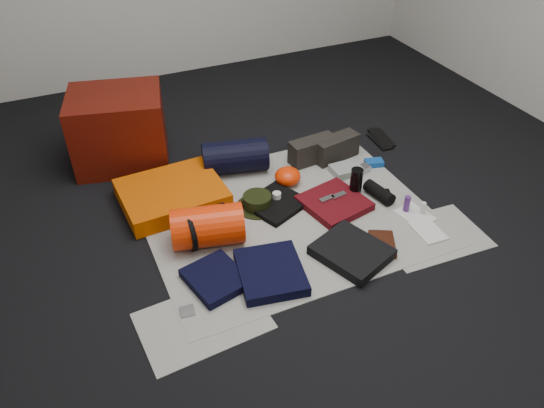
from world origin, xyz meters
name	(u,v)px	position (x,y,z in m)	size (l,w,h in m)	color
floor	(287,217)	(0.00, 0.00, -0.01)	(4.50, 4.50, 0.02)	black
newspaper_mat	(287,215)	(0.00, 0.00, 0.00)	(1.60, 1.30, 0.01)	#B3B1A5
newspaper_sheet_front_left	(203,321)	(-0.70, -0.55, 0.00)	(0.58, 0.40, 0.00)	#B3B1A5
newspaper_sheet_front_right	(431,236)	(0.65, -0.50, 0.00)	(0.58, 0.40, 0.00)	#B3B1A5
red_cabinet	(119,129)	(-0.74, 0.99, 0.24)	(0.58, 0.48, 0.48)	#520E06
sleeping_pad	(172,194)	(-0.57, 0.40, 0.06)	(0.59, 0.48, 0.11)	#CB4D02
stuff_sack	(208,226)	(-0.50, -0.04, 0.12)	(0.22, 0.22, 0.38)	red
sack_strap_left	(190,232)	(-0.60, -0.04, 0.11)	(0.22, 0.22, 0.03)	black
sack_strap_right	(225,222)	(-0.40, -0.04, 0.11)	(0.22, 0.22, 0.03)	black
navy_duffel	(235,157)	(-0.11, 0.56, 0.11)	(0.22, 0.22, 0.41)	black
boonie_brim	(257,206)	(-0.13, 0.14, 0.01)	(0.26, 0.26, 0.01)	black
boonie_crown	(257,201)	(-0.13, 0.14, 0.05)	(0.17, 0.17, 0.07)	black
hiking_boot_left	(313,150)	(0.41, 0.46, 0.09)	(0.32, 0.12, 0.16)	black
hiking_boot_right	(336,148)	(0.56, 0.42, 0.09)	(0.32, 0.12, 0.16)	black
flip_flop_left	(380,142)	(0.96, 0.48, 0.01)	(0.09, 0.23, 0.01)	black
flip_flop_right	(381,138)	(0.99, 0.52, 0.01)	(0.10, 0.27, 0.01)	black
trousers_navy_a	(216,278)	(-0.56, -0.34, 0.03)	(0.26, 0.30, 0.05)	black
trousers_navy_b	(271,272)	(-0.29, -0.42, 0.03)	(0.32, 0.37, 0.06)	black
trousers_charcoal	(352,252)	(0.16, -0.46, 0.03)	(0.31, 0.36, 0.06)	black
black_tshirt	(276,203)	(-0.02, 0.11, 0.02)	(0.31, 0.29, 0.03)	black
red_shirt	(334,203)	(0.29, -0.04, 0.03)	(0.34, 0.34, 0.05)	#50080E
orange_stuff_sack	(288,176)	(0.14, 0.29, 0.06)	(0.16, 0.16, 0.11)	red
first_aid_pouch	(346,170)	(0.53, 0.24, 0.03)	(0.19, 0.14, 0.05)	gray
water_bottle	(356,183)	(0.46, 0.01, 0.10)	(0.07, 0.07, 0.19)	black
speaker	(379,193)	(0.58, -0.08, 0.05)	(0.08, 0.08, 0.20)	black
compact_camera	(362,170)	(0.63, 0.20, 0.03)	(0.11, 0.06, 0.04)	#A5A5A9
cyan_case	(374,163)	(0.75, 0.24, 0.02)	(0.12, 0.07, 0.04)	#0F4492
toiletry_purple	(407,204)	(0.65, -0.26, 0.06)	(0.04, 0.04, 0.11)	#4A216B
toiletry_clear	(423,208)	(0.72, -0.32, 0.05)	(0.03, 0.03, 0.08)	silver
paperback_book	(382,244)	(0.35, -0.46, 0.02)	(0.13, 0.20, 0.03)	black
map_booklet	(428,231)	(0.65, -0.46, 0.01)	(0.14, 0.20, 0.01)	silver
map_printout	(415,215)	(0.68, -0.31, 0.01)	(0.16, 0.20, 0.01)	silver
sunglasses	(382,192)	(0.62, -0.05, 0.02)	(0.10, 0.04, 0.02)	black
key_cluster	(187,311)	(-0.75, -0.47, 0.01)	(0.07, 0.07, 0.01)	#A5A5A9
tape_roll	(277,195)	(0.00, 0.14, 0.05)	(0.05, 0.05, 0.04)	silver
energy_bar_a	(327,199)	(0.25, -0.02, 0.06)	(0.10, 0.04, 0.01)	#A5A5A9
energy_bar_b	(339,195)	(0.33, -0.02, 0.06)	(0.10, 0.04, 0.01)	#A5A5A9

